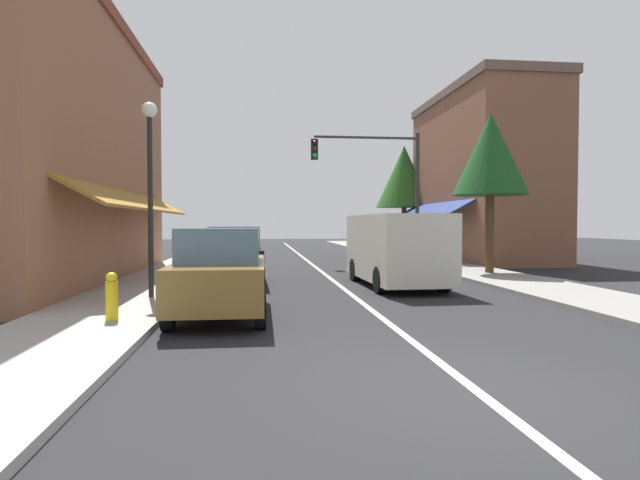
% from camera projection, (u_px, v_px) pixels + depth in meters
% --- Properties ---
extents(ground_plane, '(80.00, 80.00, 0.00)m').
position_uv_depth(ground_plane, '(312.00, 265.00, 23.53)').
color(ground_plane, black).
extents(sidewalk_left, '(2.60, 56.00, 0.12)m').
position_uv_depth(sidewalk_left, '(188.00, 264.00, 22.89)').
color(sidewalk_left, '#A39E99').
rests_on(sidewalk_left, ground).
extents(sidewalk_right, '(2.60, 56.00, 0.12)m').
position_uv_depth(sidewalk_right, '(430.00, 262.00, 24.17)').
color(sidewalk_right, gray).
rests_on(sidewalk_right, ground).
extents(lane_center_stripe, '(0.14, 52.00, 0.01)m').
position_uv_depth(lane_center_stripe, '(312.00, 264.00, 23.53)').
color(lane_center_stripe, silver).
rests_on(lane_center_stripe, ground).
extents(storefront_left_block, '(5.75, 14.20, 8.45)m').
position_uv_depth(storefront_left_block, '(48.00, 149.00, 16.39)').
color(storefront_left_block, '#8E5B42').
rests_on(storefront_left_block, ground).
extents(storefront_right_block, '(5.36, 10.20, 8.52)m').
position_uv_depth(storefront_right_block, '(481.00, 176.00, 26.41)').
color(storefront_right_block, brown).
rests_on(storefront_right_block, ground).
extents(parked_car_nearest_left, '(1.80, 4.11, 1.77)m').
position_uv_depth(parked_car_nearest_left, '(221.00, 273.00, 10.34)').
color(parked_car_nearest_left, brown).
rests_on(parked_car_nearest_left, ground).
extents(parked_car_second_left, '(1.85, 4.13, 1.77)m').
position_uv_depth(parked_car_second_left, '(235.00, 255.00, 16.14)').
color(parked_car_second_left, black).
rests_on(parked_car_second_left, ground).
extents(van_in_lane, '(2.11, 5.23, 2.12)m').
position_uv_depth(van_in_lane, '(395.00, 248.00, 15.40)').
color(van_in_lane, beige).
rests_on(van_in_lane, ground).
extents(traffic_signal_mast_arm, '(4.99, 0.50, 5.99)m').
position_uv_depth(traffic_signal_mast_arm, '(382.00, 175.00, 23.43)').
color(traffic_signal_mast_arm, '#333333').
rests_on(traffic_signal_mast_arm, ground).
extents(street_lamp_left_near, '(0.36, 0.36, 4.72)m').
position_uv_depth(street_lamp_left_near, '(150.00, 167.00, 12.23)').
color(street_lamp_left_near, black).
rests_on(street_lamp_left_near, ground).
extents(tree_right_near, '(2.62, 2.62, 5.76)m').
position_uv_depth(tree_right_near, '(491.00, 155.00, 18.32)').
color(tree_right_near, '#4C331E').
rests_on(tree_right_near, ground).
extents(tree_right_far, '(3.35, 3.35, 6.52)m').
position_uv_depth(tree_right_far, '(404.00, 177.00, 31.08)').
color(tree_right_far, '#4C331E').
rests_on(tree_right_far, ground).
extents(fire_hydrant, '(0.22, 0.22, 0.87)m').
position_uv_depth(fire_hydrant, '(112.00, 297.00, 9.30)').
color(fire_hydrant, gold).
rests_on(fire_hydrant, ground).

